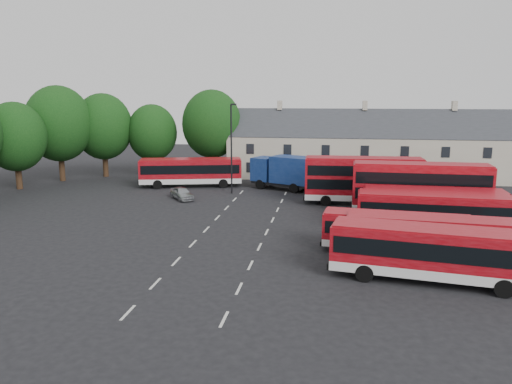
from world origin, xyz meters
TOP-DOWN VIEW (x-y plane):
  - ground at (0.00, 0.00)m, footprint 140.00×140.00m
  - lane_markings at (2.50, 2.00)m, footprint 5.15×33.80m
  - treeline at (-20.74, 19.36)m, footprint 29.92×32.59m
  - terrace_houses at (14.00, 30.00)m, footprint 35.70×7.13m
  - bus_row_a at (16.01, -7.27)m, footprint 11.96×4.52m
  - bus_row_b at (16.53, -3.54)m, footprint 11.00×3.51m
  - bus_row_c at (14.55, -1.97)m, footprint 10.14×3.27m
  - bus_row_d at (17.97, 3.32)m, footprint 11.73×3.34m
  - bus_row_e at (18.46, 5.81)m, footprint 11.42×2.92m
  - bus_dd_south at (17.91, 9.22)m, footprint 11.97×3.14m
  - bus_dd_north at (13.17, 13.78)m, footprint 11.65×3.13m
  - bus_north at (-6.58, 20.46)m, footprint 12.25×5.43m
  - box_truck at (5.33, 20.02)m, footprint 9.31×6.17m
  - silver_car at (-5.51, 13.24)m, footprint 3.60×3.98m
  - lamppost at (-0.93, 17.18)m, footprint 0.68×0.27m

SIDE VIEW (x-z plane):
  - ground at x=0.00m, z-range 0.00..0.00m
  - lane_markings at x=2.50m, z-range 0.00..0.01m
  - silver_car at x=-5.51m, z-range 0.00..1.31m
  - bus_row_c at x=14.55m, z-range 0.28..3.10m
  - bus_row_b at x=16.53m, z-range 0.31..3.37m
  - bus_row_e at x=18.46m, z-range 0.32..3.54m
  - bus_row_d at x=17.97m, z-range 0.33..3.61m
  - bus_row_a at x=16.01m, z-range 0.33..3.64m
  - bus_north at x=-6.58m, z-range 0.34..3.72m
  - box_truck at x=5.33m, z-range 0.24..4.15m
  - bus_dd_north at x=13.17m, z-range 0.33..5.07m
  - bus_dd_south at x=17.91m, z-range 0.34..5.21m
  - terrace_houses at x=14.00m, z-range -1.17..8.89m
  - lamppost at x=-0.93m, z-range 0.33..10.24m
  - treeline at x=-20.74m, z-range 0.68..12.69m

